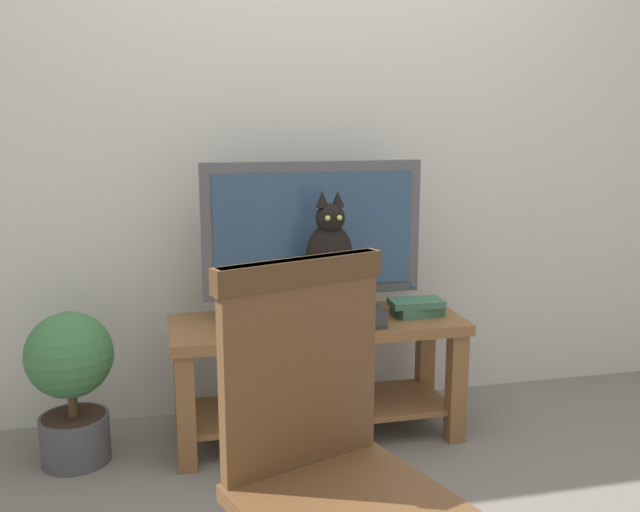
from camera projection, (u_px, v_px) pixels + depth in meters
name	position (u px, v px, depth m)	size (l,w,h in m)	color
ground_plane	(370.00, 509.00, 2.35)	(12.00, 12.00, 0.00)	slate
back_wall	(308.00, 96.00, 3.02)	(7.00, 0.12, 2.80)	beige
tv_stand	(317.00, 357.00, 2.83)	(1.18, 0.44, 0.50)	brown
tv	(313.00, 235.00, 2.81)	(0.90, 0.20, 0.63)	#4C4C51
media_box	(327.00, 317.00, 2.72)	(0.43, 0.24, 0.07)	#2D2D30
cat	(328.00, 265.00, 2.67)	(0.21, 0.33, 0.47)	black
wooden_chair	(326.00, 450.00, 1.56)	(0.55, 0.55, 0.99)	brown
book_stack	(417.00, 307.00, 2.85)	(0.22, 0.15, 0.07)	#38664C
potted_plant	(71.00, 379.00, 2.61)	(0.33, 0.33, 0.59)	#47474C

